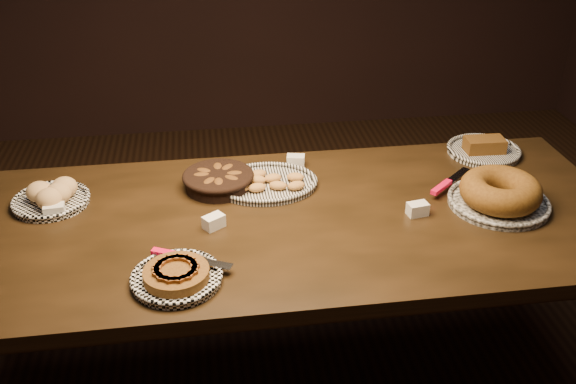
{
  "coord_description": "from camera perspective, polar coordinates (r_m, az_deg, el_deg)",
  "views": [
    {
      "loc": [
        -0.26,
        -1.87,
        1.92
      ],
      "look_at": [
        0.02,
        0.05,
        0.82
      ],
      "focal_mm": 40.0,
      "sensor_mm": 36.0,
      "label": 1
    }
  ],
  "objects": [
    {
      "name": "ground",
      "position": [
        2.7,
        -0.21,
        -15.92
      ],
      "size": [
        5.0,
        5.0,
        0.0
      ],
      "primitive_type": "plane",
      "color": "black",
      "rests_on": "ground"
    },
    {
      "name": "buffet_table",
      "position": [
        2.26,
        -0.24,
        -3.81
      ],
      "size": [
        2.4,
        1.0,
        0.75
      ],
      "color": "black",
      "rests_on": "ground"
    },
    {
      "name": "apple_tart_plate",
      "position": [
        1.94,
        -9.87,
        -7.33
      ],
      "size": [
        0.31,
        0.28,
        0.05
      ],
      "rotation": [
        0.0,
        0.0,
        0.06
      ],
      "color": "white",
      "rests_on": "buffet_table"
    },
    {
      "name": "madeleine_platter",
      "position": [
        2.4,
        -2.02,
        0.83
      ],
      "size": [
        0.38,
        0.31,
        0.04
      ],
      "rotation": [
        0.0,
        0.0,
        0.01
      ],
      "color": "black",
      "rests_on": "buffet_table"
    },
    {
      "name": "bundt_cake_plate",
      "position": [
        2.39,
        18.3,
        -0.16
      ],
      "size": [
        0.41,
        0.44,
        0.11
      ],
      "rotation": [
        0.0,
        0.0,
        0.35
      ],
      "color": "black",
      "rests_on": "buffet_table"
    },
    {
      "name": "croissant_basket",
      "position": [
        2.4,
        -6.22,
        1.18
      ],
      "size": [
        0.32,
        0.32,
        0.07
      ],
      "rotation": [
        0.0,
        0.0,
        0.36
      ],
      "color": "black",
      "rests_on": "buffet_table"
    },
    {
      "name": "bread_roll_plate",
      "position": [
        2.43,
        -20.24,
        -0.36
      ],
      "size": [
        0.27,
        0.27,
        0.09
      ],
      "rotation": [
        0.0,
        0.0,
        0.3
      ],
      "color": "white",
      "rests_on": "buffet_table"
    },
    {
      "name": "loaf_plate",
      "position": [
        2.78,
        17.01,
        3.68
      ],
      "size": [
        0.3,
        0.3,
        0.07
      ],
      "rotation": [
        0.0,
        0.0,
        -0.05
      ],
      "color": "black",
      "rests_on": "buffet_table"
    },
    {
      "name": "tent_cards",
      "position": [
        2.31,
        1.39,
        -0.31
      ],
      "size": [
        1.76,
        0.49,
        0.04
      ],
      "color": "white",
      "rests_on": "buffet_table"
    }
  ]
}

